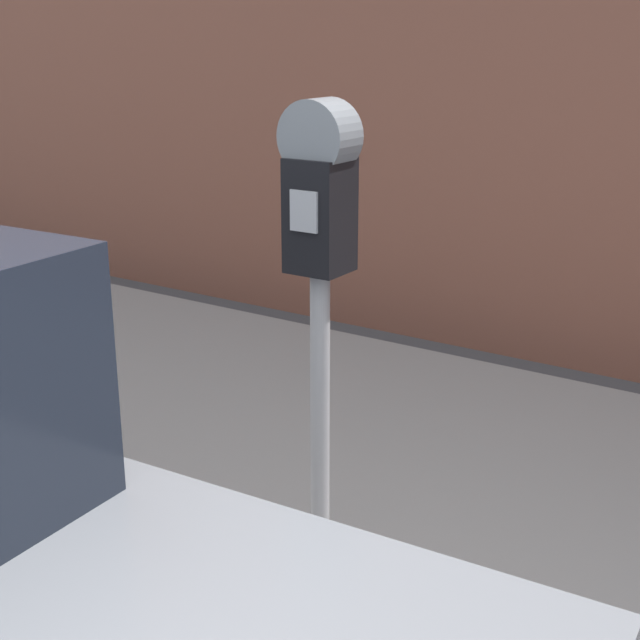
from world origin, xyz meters
TOP-DOWN VIEW (x-y plane):
  - sidewalk at (0.00, 2.20)m, footprint 24.00×2.80m
  - parking_meter at (-0.24, 1.28)m, footprint 0.19×0.15m

SIDE VIEW (x-z plane):
  - sidewalk at x=0.00m, z-range 0.00..0.12m
  - parking_meter at x=-0.24m, z-range 0.48..2.02m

